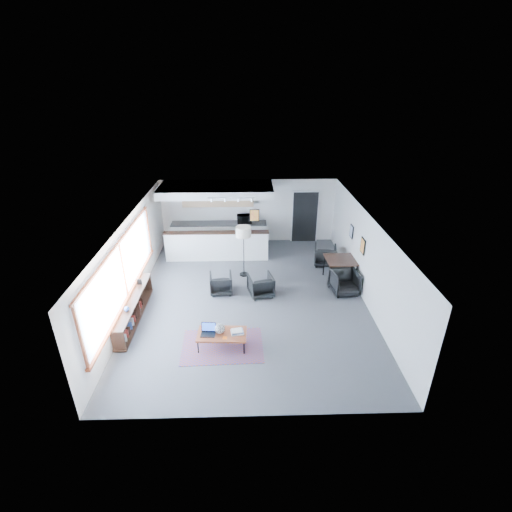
{
  "coord_description": "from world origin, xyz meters",
  "views": [
    {
      "loc": [
        -0.1,
        -9.86,
        6.22
      ],
      "look_at": [
        0.19,
        0.4,
        1.25
      ],
      "focal_mm": 26.0,
      "sensor_mm": 36.0,
      "label": 1
    }
  ],
  "objects_px": {
    "laptop": "(208,330)",
    "dining_chair_near": "(345,283)",
    "book_stack": "(237,331)",
    "microwave": "(244,218)",
    "dining_table": "(340,261)",
    "ceramic_pot": "(220,329)",
    "armchair_right": "(261,284)",
    "floor_lamp": "(243,234)",
    "coffee_table": "(222,334)",
    "armchair_left": "(221,282)",
    "dining_chair_far": "(325,256)"
  },
  "relations": [
    {
      "from": "ceramic_pot",
      "to": "dining_chair_far",
      "type": "xyz_separation_m",
      "value": [
        3.55,
        4.49,
        -0.2
      ]
    },
    {
      "from": "book_stack",
      "to": "microwave",
      "type": "bearing_deg",
      "value": 88.34
    },
    {
      "from": "armchair_left",
      "to": "dining_chair_far",
      "type": "relative_size",
      "value": 1.05
    },
    {
      "from": "microwave",
      "to": "dining_chair_far",
      "type": "bearing_deg",
      "value": -37.82
    },
    {
      "from": "dining_table",
      "to": "dining_chair_far",
      "type": "relative_size",
      "value": 1.47
    },
    {
      "from": "coffee_table",
      "to": "laptop",
      "type": "bearing_deg",
      "value": 178.21
    },
    {
      "from": "dining_chair_far",
      "to": "dining_chair_near",
      "type": "bearing_deg",
      "value": 107.14
    },
    {
      "from": "coffee_table",
      "to": "dining_table",
      "type": "relative_size",
      "value": 1.28
    },
    {
      "from": "ceramic_pot",
      "to": "floor_lamp",
      "type": "distance_m",
      "value": 3.95
    },
    {
      "from": "laptop",
      "to": "dining_chair_near",
      "type": "height_order",
      "value": "dining_chair_near"
    },
    {
      "from": "armchair_left",
      "to": "dining_chair_far",
      "type": "bearing_deg",
      "value": -158.32
    },
    {
      "from": "laptop",
      "to": "armchair_left",
      "type": "bearing_deg",
      "value": 90.76
    },
    {
      "from": "dining_table",
      "to": "book_stack",
      "type": "bearing_deg",
      "value": -135.73
    },
    {
      "from": "coffee_table",
      "to": "dining_chair_near",
      "type": "distance_m",
      "value": 4.52
    },
    {
      "from": "laptop",
      "to": "armchair_right",
      "type": "height_order",
      "value": "armchair_right"
    },
    {
      "from": "floor_lamp",
      "to": "microwave",
      "type": "relative_size",
      "value": 3.1
    },
    {
      "from": "book_stack",
      "to": "coffee_table",
      "type": "bearing_deg",
      "value": -179.28
    },
    {
      "from": "armchair_left",
      "to": "dining_chair_near",
      "type": "xyz_separation_m",
      "value": [
        3.93,
        -0.12,
        -0.0
      ]
    },
    {
      "from": "dining_table",
      "to": "armchair_left",
      "type": "bearing_deg",
      "value": -170.99
    },
    {
      "from": "ceramic_pot",
      "to": "coffee_table",
      "type": "bearing_deg",
      "value": -27.53
    },
    {
      "from": "book_stack",
      "to": "floor_lamp",
      "type": "distance_m",
      "value": 3.95
    },
    {
      "from": "ceramic_pot",
      "to": "microwave",
      "type": "xyz_separation_m",
      "value": [
        0.62,
        6.42,
        0.59
      ]
    },
    {
      "from": "laptop",
      "to": "armchair_right",
      "type": "bearing_deg",
      "value": 64.04
    },
    {
      "from": "dining_chair_far",
      "to": "coffee_table",
      "type": "bearing_deg",
      "value": 62.43
    },
    {
      "from": "dining_chair_near",
      "to": "ceramic_pot",
      "type": "bearing_deg",
      "value": -154.83
    },
    {
      "from": "floor_lamp",
      "to": "armchair_left",
      "type": "bearing_deg",
      "value": -122.8
    },
    {
      "from": "ceramic_pot",
      "to": "floor_lamp",
      "type": "xyz_separation_m",
      "value": [
        0.6,
        3.77,
        1.02
      ]
    },
    {
      "from": "armchair_left",
      "to": "armchair_right",
      "type": "distance_m",
      "value": 1.27
    },
    {
      "from": "coffee_table",
      "to": "laptop",
      "type": "distance_m",
      "value": 0.36
    },
    {
      "from": "dining_chair_far",
      "to": "microwave",
      "type": "xyz_separation_m",
      "value": [
        -2.93,
        1.93,
        0.79
      ]
    },
    {
      "from": "book_stack",
      "to": "floor_lamp",
      "type": "relative_size",
      "value": 0.2
    },
    {
      "from": "ceramic_pot",
      "to": "armchair_right",
      "type": "xyz_separation_m",
      "value": [
        1.13,
        2.44,
        -0.16
      ]
    },
    {
      "from": "book_stack",
      "to": "dining_table",
      "type": "bearing_deg",
      "value": 44.27
    },
    {
      "from": "armchair_right",
      "to": "dining_chair_far",
      "type": "height_order",
      "value": "armchair_right"
    },
    {
      "from": "book_stack",
      "to": "microwave",
      "type": "distance_m",
      "value": 6.48
    },
    {
      "from": "dining_chair_far",
      "to": "microwave",
      "type": "bearing_deg",
      "value": -23.08
    },
    {
      "from": "coffee_table",
      "to": "book_stack",
      "type": "xyz_separation_m",
      "value": [
        0.38,
        0.0,
        0.08
      ]
    },
    {
      "from": "dining_table",
      "to": "dining_chair_far",
      "type": "height_order",
      "value": "dining_table"
    },
    {
      "from": "book_stack",
      "to": "armchair_right",
      "type": "xyz_separation_m",
      "value": [
        0.69,
        2.46,
        -0.08
      ]
    },
    {
      "from": "book_stack",
      "to": "dining_chair_near",
      "type": "distance_m",
      "value": 4.21
    },
    {
      "from": "coffee_table",
      "to": "microwave",
      "type": "bearing_deg",
      "value": 87.79
    },
    {
      "from": "floor_lamp",
      "to": "dining_chair_near",
      "type": "height_order",
      "value": "floor_lamp"
    },
    {
      "from": "coffee_table",
      "to": "microwave",
      "type": "height_order",
      "value": "microwave"
    },
    {
      "from": "dining_chair_far",
      "to": "book_stack",
      "type": "bearing_deg",
      "value": 65.57
    },
    {
      "from": "armchair_right",
      "to": "microwave",
      "type": "height_order",
      "value": "microwave"
    },
    {
      "from": "laptop",
      "to": "floor_lamp",
      "type": "xyz_separation_m",
      "value": [
        0.89,
        3.76,
        1.07
      ]
    },
    {
      "from": "floor_lamp",
      "to": "dining_chair_near",
      "type": "bearing_deg",
      "value": -21.41
    },
    {
      "from": "ceramic_pot",
      "to": "dining_chair_far",
      "type": "height_order",
      "value": "dining_chair_far"
    },
    {
      "from": "ceramic_pot",
      "to": "book_stack",
      "type": "xyz_separation_m",
      "value": [
        0.43,
        -0.02,
        -0.09
      ]
    },
    {
      "from": "ceramic_pot",
      "to": "book_stack",
      "type": "relative_size",
      "value": 0.74
    }
  ]
}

